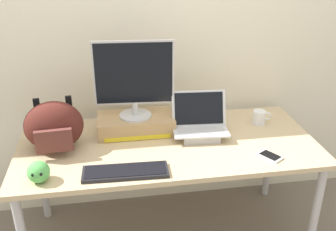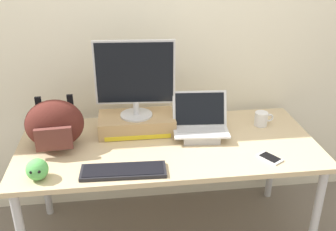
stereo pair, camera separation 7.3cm
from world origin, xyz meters
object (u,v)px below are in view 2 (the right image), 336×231
Objects in this scene: desktop_monitor at (135,78)px; messenger_backpack at (55,124)px; external_keyboard at (123,171)px; plush_toy at (37,169)px; coffee_mug at (262,119)px; cell_phone at (270,158)px; toner_box_yellow at (137,123)px; open_laptop at (200,129)px.

desktop_monitor is 0.54m from messenger_backpack.
plush_toy is at bearing -177.45° from external_keyboard.
messenger_backpack is 2.77× the size of coffee_mug.
desktop_monitor is at bearing 12.18° from messenger_backpack.
plush_toy is (-0.53, -0.48, -0.30)m from desktop_monitor.
plush_toy is (-1.35, -0.46, 0.01)m from coffee_mug.
external_keyboard is 0.82m from cell_phone.
toner_box_yellow is 4.18× the size of plush_toy.
desktop_monitor is (-0.00, -0.00, 0.30)m from toner_box_yellow.
toner_box_yellow reaches higher than cell_phone.
desktop_monitor is 0.77m from plush_toy.
messenger_backpack is at bearing -174.75° from coffee_mug.
desktop_monitor is 1.38× the size of open_laptop.
coffee_mug is at bearing 1.28° from messenger_backpack.
open_laptop is at bearing -13.88° from desktop_monitor.
external_keyboard is at bearing -45.09° from messenger_backpack.
messenger_backpack is at bearing 81.09° from plush_toy.
open_laptop is at bearing 20.83° from plush_toy.
plush_toy is (-0.44, -0.00, 0.05)m from external_keyboard.
external_keyboard is at bearing 150.43° from cell_phone.
coffee_mug is (0.43, 0.11, -0.01)m from open_laptop.
messenger_backpack is at bearing 133.93° from cell_phone.
toner_box_yellow is at bearing 116.64° from cell_phone.
plush_toy is at bearing -154.83° from open_laptop.
messenger_backpack reaches higher than external_keyboard.
coffee_mug is 1.43m from plush_toy.
desktop_monitor is 0.88m from coffee_mug.
cell_phone is at bearing 4.97° from external_keyboard.
desktop_monitor is 1.06× the size of external_keyboard.
desktop_monitor is at bearing 116.71° from cell_phone.
open_laptop is 0.60m from external_keyboard.
plush_toy reaches higher than coffee_mug.
external_keyboard is 0.44m from plush_toy.
toner_box_yellow is 0.71m from plush_toy.
desktop_monitor is 1.38× the size of messenger_backpack.
toner_box_yellow is 0.51m from messenger_backpack.
toner_box_yellow is at bearing 80.86° from external_keyboard.
toner_box_yellow is 0.85m from cell_phone.
desktop_monitor is at bearing 80.85° from external_keyboard.
cell_phone is 1.26m from plush_toy.
messenger_backpack is 1.31m from coffee_mug.
toner_box_yellow reaches higher than coffee_mug.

